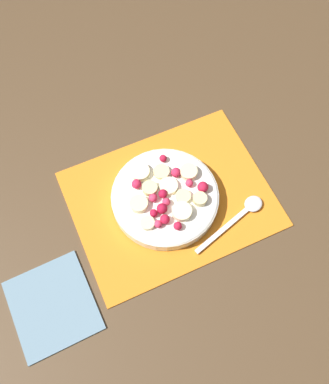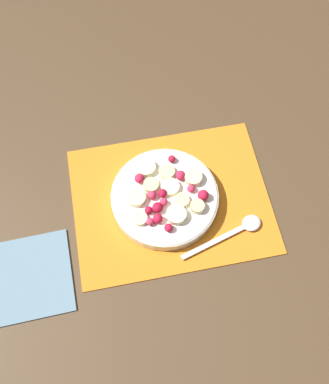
% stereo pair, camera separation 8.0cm
% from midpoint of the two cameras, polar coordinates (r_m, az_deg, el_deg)
% --- Properties ---
extents(ground_plane, '(3.00, 3.00, 0.00)m').
position_cam_midpoint_polar(ground_plane, '(0.83, 3.60, -1.44)').
color(ground_plane, '#4C3823').
extents(placemat, '(0.38, 0.29, 0.01)m').
position_cam_midpoint_polar(placemat, '(0.83, 3.61, -1.35)').
color(placemat, orange).
rests_on(placemat, ground_plane).
extents(fruit_bowl, '(0.20, 0.20, 0.05)m').
position_cam_midpoint_polar(fruit_bowl, '(0.81, 2.82, -0.80)').
color(fruit_bowl, silver).
rests_on(fruit_bowl, placemat).
extents(spoon, '(0.17, 0.07, 0.01)m').
position_cam_midpoint_polar(spoon, '(0.82, 12.62, -5.19)').
color(spoon, silver).
rests_on(spoon, placemat).
extents(napkin, '(0.14, 0.16, 0.01)m').
position_cam_midpoint_polar(napkin, '(0.81, -14.50, -11.14)').
color(napkin, slate).
rests_on(napkin, ground_plane).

